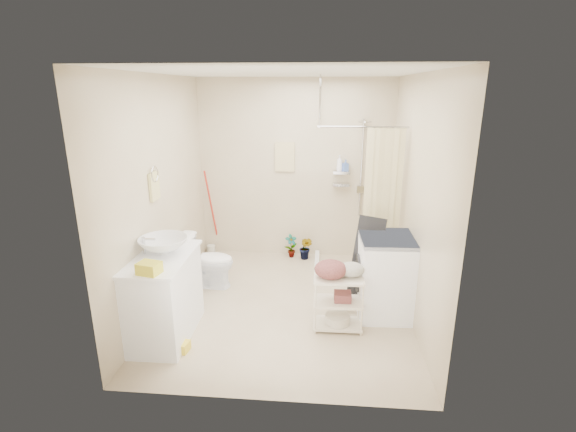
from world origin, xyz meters
name	(u,v)px	position (x,y,z in m)	size (l,w,h in m)	color
floor	(285,304)	(0.00, 0.00, 0.00)	(3.20, 3.20, 0.00)	#C7B595
ceiling	(285,72)	(0.00, 0.00, 2.60)	(2.80, 3.20, 0.04)	silver
wall_back	(295,171)	(0.00, 1.60, 1.30)	(2.80, 0.04, 2.60)	beige
wall_front	(265,253)	(0.00, -1.60, 1.30)	(2.80, 0.04, 2.60)	beige
wall_left	(161,195)	(-1.40, 0.00, 1.30)	(0.04, 3.20, 2.60)	beige
wall_right	(416,201)	(1.40, 0.00, 1.30)	(0.04, 3.20, 2.60)	beige
vanity	(164,296)	(-1.16, -0.73, 0.44)	(0.55, 0.99, 0.87)	white
sink	(164,246)	(-1.15, -0.65, 0.95)	(0.49, 0.49, 0.17)	silver
counter_basket	(149,268)	(-1.11, -1.12, 0.92)	(0.19, 0.15, 0.11)	gold
floor_basket	(180,345)	(-0.94, -1.00, 0.07)	(0.25, 0.19, 0.13)	yellow
toilet	(207,261)	(-1.04, 0.41, 0.34)	(0.38, 0.67, 0.69)	white
mop	(209,213)	(-1.29, 1.51, 0.65)	(0.12, 0.12, 1.31)	red
potted_plant_a	(291,246)	(-0.05, 1.45, 0.18)	(0.19, 0.13, 0.35)	brown
potted_plant_b	(306,248)	(0.18, 1.39, 0.18)	(0.20, 0.16, 0.35)	brown
hanging_towel	(285,157)	(-0.15, 1.58, 1.50)	(0.28, 0.03, 0.42)	beige
towel_ring	(154,184)	(-1.38, -0.20, 1.47)	(0.04, 0.22, 0.34)	#DFD583
tp_holder	(170,242)	(-1.36, 0.05, 0.72)	(0.08, 0.12, 0.14)	white
shower	(356,198)	(0.85, 1.05, 1.05)	(1.10, 1.10, 2.10)	silver
shampoo_bottle_a	(340,163)	(0.64, 1.53, 1.43)	(0.09, 0.09, 0.22)	white
shampoo_bottle_b	(345,165)	(0.72, 1.52, 1.40)	(0.07, 0.07, 0.16)	#4765B1
washing_machine	(387,276)	(1.14, -0.09, 0.46)	(0.62, 0.64, 0.91)	white
laundry_rack	(338,298)	(0.60, -0.45, 0.35)	(0.51, 0.30, 0.70)	beige
ironing_board	(366,263)	(0.91, 0.03, 0.55)	(0.31, 0.09, 1.10)	black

